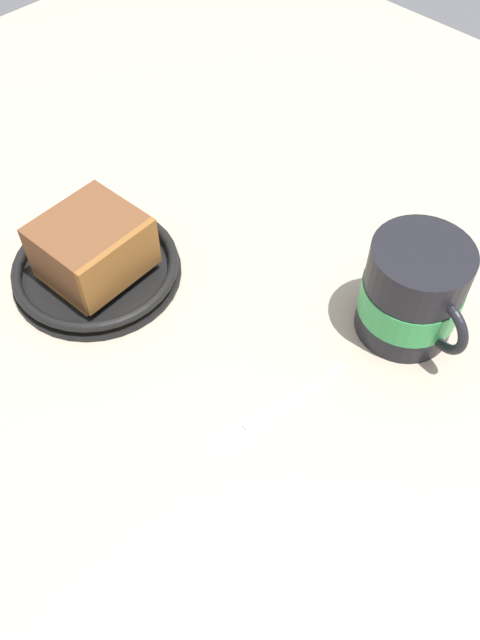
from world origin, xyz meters
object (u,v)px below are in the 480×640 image
object	(u,v)px
small_plate	(96,268)
cake_slice	(93,248)
tea_mug	(413,292)
teaspoon	(253,421)

from	to	relation	value
small_plate	cake_slice	distance (cm)	2.96
tea_mug	teaspoon	world-z (taller)	tea_mug
cake_slice	teaspoon	distance (cm)	21.69
tea_mug	teaspoon	bearing A→B (deg)	-99.24
cake_slice	tea_mug	world-z (taller)	tea_mug
cake_slice	small_plate	bearing A→B (deg)	-176.28
cake_slice	teaspoon	world-z (taller)	cake_slice
small_plate	teaspoon	bearing A→B (deg)	-2.77
cake_slice	tea_mug	size ratio (longest dim) A/B	0.86
small_plate	cake_slice	xyz separation A→B (cm)	(0.27, 0.02, 2.94)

